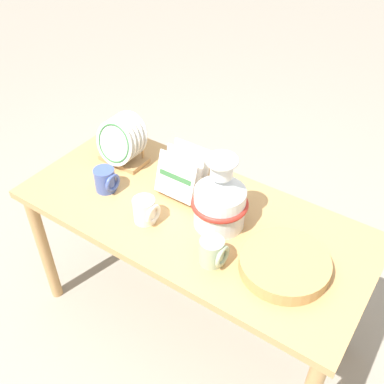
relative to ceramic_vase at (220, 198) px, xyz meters
The scene contains 9 objects.
ground_plane 0.85m from the ceramic_vase, behind, with size 14.00×14.00×0.00m, color gray.
display_table 0.25m from the ceramic_vase, behind, with size 1.45×0.66×0.72m.
ceramic_vase is the anchor object (origin of this frame).
dish_rack_round_plates 0.59m from the ceramic_vase, behind, with size 0.21×0.17×0.22m.
dish_rack_square_plates 0.24m from the ceramic_vase, 161.44° to the left, with size 0.21×0.16×0.20m.
wicker_charger_stack 0.34m from the ceramic_vase, 13.15° to the right, with size 0.32×0.32×0.05m.
mug_cobalt_glaze 0.52m from the ceramic_vase, 169.29° to the right, with size 0.10×0.09×0.10m.
mug_sage_glaze 0.22m from the ceramic_vase, 64.61° to the right, with size 0.10×0.09×0.10m.
mug_cream_glaze 0.30m from the ceramic_vase, 148.40° to the right, with size 0.10×0.09×0.10m.
Camera 1 is at (0.75, -1.10, 1.95)m, focal length 42.00 mm.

